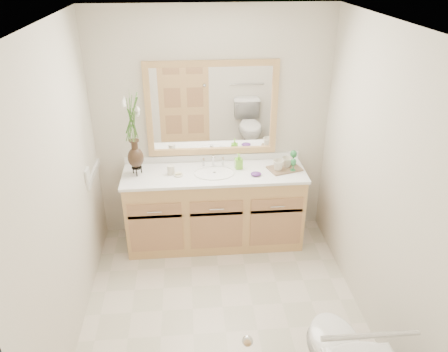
{
  "coord_description": "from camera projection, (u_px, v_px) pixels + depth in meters",
  "views": [
    {
      "loc": [
        -0.24,
        -2.9,
        2.8
      ],
      "look_at": [
        0.07,
        0.65,
        0.97
      ],
      "focal_mm": 35.0,
      "sensor_mm": 36.0,
      "label": 1
    }
  ],
  "objects": [
    {
      "name": "goblet_back",
      "position": [
        293.0,
        155.0,
        4.47
      ],
      "size": [
        0.07,
        0.07,
        0.16
      ],
      "color": "#297D40",
      "rests_on": "tray"
    },
    {
      "name": "tumbler",
      "position": [
        171.0,
        170.0,
        4.33
      ],
      "size": [
        0.07,
        0.07,
        0.09
      ],
      "primitive_type": "cylinder",
      "color": "beige",
      "rests_on": "counter"
    },
    {
      "name": "door",
      "position": [
        185.0,
        345.0,
        2.25
      ],
      "size": [
        0.8,
        0.03,
        2.0
      ],
      "primitive_type": "cube",
      "color": "tan",
      "rests_on": "floor"
    },
    {
      "name": "vanity",
      "position": [
        215.0,
        209.0,
        4.58
      ],
      "size": [
        1.8,
        0.55,
        0.8
      ],
      "color": "tan",
      "rests_on": "floor"
    },
    {
      "name": "wall_back",
      "position": [
        212.0,
        128.0,
        4.47
      ],
      "size": [
        2.4,
        0.02,
        2.4
      ],
      "primitive_type": "cube",
      "color": "beige",
      "rests_on": "floor"
    },
    {
      "name": "mirror",
      "position": [
        212.0,
        109.0,
        4.36
      ],
      "size": [
        1.32,
        0.04,
        0.97
      ],
      "color": "white",
      "rests_on": "wall_back"
    },
    {
      "name": "switch_plate",
      "position": [
        87.0,
        175.0,
        4.01
      ],
      "size": [
        0.02,
        0.12,
        0.12
      ],
      "primitive_type": "cube",
      "color": "white",
      "rests_on": "wall_left"
    },
    {
      "name": "mug_left",
      "position": [
        278.0,
        165.0,
        4.38
      ],
      "size": [
        0.13,
        0.12,
        0.11
      ],
      "primitive_type": "imported",
      "rotation": [
        0.0,
        0.0,
        0.17
      ],
      "color": "beige",
      "rests_on": "tray"
    },
    {
      "name": "soap_bottle",
      "position": [
        239.0,
        162.0,
        4.44
      ],
      "size": [
        0.07,
        0.08,
        0.14
      ],
      "primitive_type": "imported",
      "rotation": [
        0.0,
        0.0,
        0.14
      ],
      "color": "#6DC62E",
      "rests_on": "counter"
    },
    {
      "name": "goblet_front",
      "position": [
        293.0,
        162.0,
        4.35
      ],
      "size": [
        0.06,
        0.06,
        0.13
      ],
      "color": "#297D40",
      "rests_on": "tray"
    },
    {
      "name": "counter",
      "position": [
        214.0,
        174.0,
        4.39
      ],
      "size": [
        1.84,
        0.57,
        0.03
      ],
      "primitive_type": "cube",
      "color": "white",
      "rests_on": "vanity"
    },
    {
      "name": "flower_vase",
      "position": [
        132.0,
        126.0,
        4.12
      ],
      "size": [
        0.18,
        0.18,
        0.76
      ],
      "rotation": [
        0.0,
        0.0,
        -0.01
      ],
      "color": "black",
      "rests_on": "counter"
    },
    {
      "name": "sink",
      "position": [
        214.0,
        178.0,
        4.4
      ],
      "size": [
        0.38,
        0.34,
        0.23
      ],
      "color": "white",
      "rests_on": "counter"
    },
    {
      "name": "wall_left",
      "position": [
        61.0,
        195.0,
        3.23
      ],
      "size": [
        0.02,
        2.6,
        2.4
      ],
      "primitive_type": "cube",
      "color": "beige",
      "rests_on": "floor"
    },
    {
      "name": "soap_dish",
      "position": [
        178.0,
        175.0,
        4.32
      ],
      "size": [
        0.1,
        0.1,
        0.03
      ],
      "color": "beige",
      "rests_on": "counter"
    },
    {
      "name": "wall_front",
      "position": [
        244.0,
        314.0,
        2.17
      ],
      "size": [
        2.4,
        0.02,
        2.4
      ],
      "primitive_type": "cube",
      "color": "beige",
      "rests_on": "floor"
    },
    {
      "name": "ceiling",
      "position": [
        222.0,
        23.0,
        2.77
      ],
      "size": [
        2.4,
        2.6,
        0.02
      ],
      "primitive_type": "cube",
      "color": "white",
      "rests_on": "wall_back"
    },
    {
      "name": "tray",
      "position": [
        284.0,
        169.0,
        4.44
      ],
      "size": [
        0.37,
        0.3,
        0.02
      ],
      "primitive_type": "cube",
      "rotation": [
        0.0,
        0.0,
        0.29
      ],
      "color": "brown",
      "rests_on": "counter"
    },
    {
      "name": "purple_dish",
      "position": [
        256.0,
        174.0,
        4.31
      ],
      "size": [
        0.13,
        0.12,
        0.04
      ],
      "primitive_type": "ellipsoid",
      "rotation": [
        0.0,
        0.0,
        0.39
      ],
      "color": "#542776",
      "rests_on": "counter"
    },
    {
      "name": "grab_bar",
      "position": [
        370.0,
        336.0,
        2.37
      ],
      "size": [
        0.55,
        0.03,
        0.03
      ],
      "primitive_type": "cylinder",
      "rotation": [
        0.0,
        1.57,
        0.0
      ],
      "color": "silver",
      "rests_on": "wall_front"
    },
    {
      "name": "wall_right",
      "position": [
        375.0,
        182.0,
        3.41
      ],
      "size": [
        0.02,
        2.6,
        2.4
      ],
      "primitive_type": "cube",
      "color": "beige",
      "rests_on": "floor"
    },
    {
      "name": "mug_right",
      "position": [
        287.0,
        162.0,
        4.44
      ],
      "size": [
        0.14,
        0.14,
        0.11
      ],
      "primitive_type": "imported",
      "rotation": [
        0.0,
        0.0,
        0.43
      ],
      "color": "beige",
      "rests_on": "tray"
    },
    {
      "name": "floor",
      "position": [
        223.0,
        307.0,
        3.87
      ],
      "size": [
        2.6,
        2.6,
        0.0
      ],
      "primitive_type": "plane",
      "color": "silver",
      "rests_on": "ground"
    }
  ]
}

